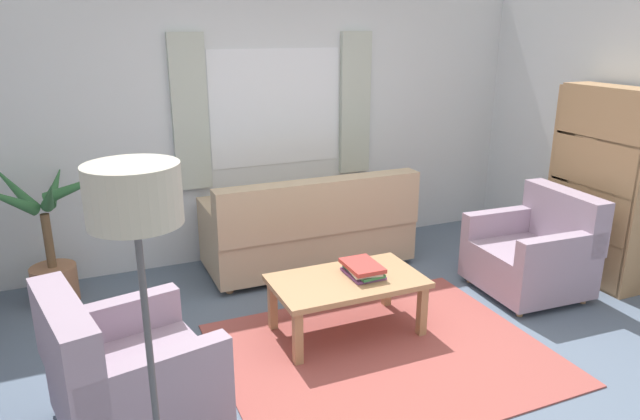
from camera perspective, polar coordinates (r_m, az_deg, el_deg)
The scene contains 12 objects.
ground_plane at distance 4.21m, azimuth 6.32°, elevation -13.94°, with size 6.24×6.24×0.00m, color slate.
wall_back at distance 5.72m, azimuth -4.52°, elevation 8.60°, with size 5.32×0.12×2.60m, color silver.
window_with_curtains at distance 5.62m, azimuth -4.27°, elevation 9.99°, with size 1.98×0.07×1.40m.
area_rug at distance 4.20m, azimuth 6.32°, elevation -13.87°, with size 2.22×1.81×0.01m, color #9E4C47.
couch at distance 5.41m, azimuth -0.99°, elevation -2.08°, with size 1.90×0.82×0.92m.
armchair_left at distance 3.49m, azimuth -18.72°, elevation -15.24°, with size 0.97×0.99×0.88m.
armchair_right at distance 5.26m, azimuth 20.37°, elevation -3.98°, with size 0.86×0.88×0.88m.
coffee_table at distance 4.28m, azimuth 2.67°, elevation -7.46°, with size 1.10×0.64×0.44m.
book_stack_on_table at distance 4.30m, azimuth 4.23°, elevation -5.82°, with size 0.25×0.34×0.09m.
potted_plant at distance 5.16m, azimuth -25.06°, elevation -3.23°, with size 1.16×1.09×1.20m.
bookshelf at distance 5.59m, azimuth 25.98°, elevation 2.16°, with size 0.30×0.94×1.72m.
standing_lamp at distance 2.37m, azimuth -17.61°, elevation -1.58°, with size 0.37×0.37×1.70m.
Camera 1 is at (-1.82, -3.09, 2.20)m, focal length 32.48 mm.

